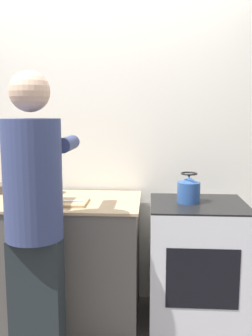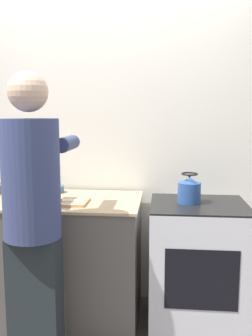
{
  "view_description": "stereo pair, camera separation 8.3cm",
  "coord_description": "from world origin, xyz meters",
  "px_view_note": "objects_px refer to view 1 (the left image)",
  "views": [
    {
      "loc": [
        0.39,
        -2.25,
        1.54
      ],
      "look_at": [
        0.23,
        0.23,
        1.17
      ],
      "focal_mm": 40.0,
      "sensor_mm": 36.0,
      "label": 1
    },
    {
      "loc": [
        0.47,
        -2.24,
        1.54
      ],
      "look_at": [
        0.23,
        0.23,
        1.17
      ],
      "focal_mm": 40.0,
      "sensor_mm": 36.0,
      "label": 2
    }
  ],
  "objects_px": {
    "oven": "(197,266)",
    "person": "(35,213)",
    "kettle": "(189,190)",
    "knife": "(65,201)",
    "cutting_board": "(59,202)"
  },
  "relations": [
    {
      "from": "cutting_board",
      "to": "kettle",
      "type": "height_order",
      "value": "kettle"
    },
    {
      "from": "cutting_board",
      "to": "kettle",
      "type": "bearing_deg",
      "value": 5.55
    },
    {
      "from": "cutting_board",
      "to": "kettle",
      "type": "relative_size",
      "value": 1.88
    },
    {
      "from": "knife",
      "to": "person",
      "type": "bearing_deg",
      "value": -106.49
    },
    {
      "from": "kettle",
      "to": "knife",
      "type": "bearing_deg",
      "value": -173.56
    },
    {
      "from": "cutting_board",
      "to": "person",
      "type": "bearing_deg",
      "value": -94.65
    },
    {
      "from": "person",
      "to": "knife",
      "type": "distance_m",
      "value": 0.43
    },
    {
      "from": "person",
      "to": "cutting_board",
      "type": "bearing_deg",
      "value": 85.35
    },
    {
      "from": "person",
      "to": "oven",
      "type": "bearing_deg",
      "value": 26.63
    },
    {
      "from": "oven",
      "to": "kettle",
      "type": "bearing_deg",
      "value": 168.75
    },
    {
      "from": "cutting_board",
      "to": "kettle",
      "type": "distance_m",
      "value": 0.9
    },
    {
      "from": "person",
      "to": "knife",
      "type": "height_order",
      "value": "person"
    },
    {
      "from": "oven",
      "to": "person",
      "type": "xyz_separation_m",
      "value": [
        -1.0,
        -0.5,
        0.5
      ]
    },
    {
      "from": "person",
      "to": "kettle",
      "type": "bearing_deg",
      "value": 28.93
    },
    {
      "from": "oven",
      "to": "person",
      "type": "bearing_deg",
      "value": -153.37
    }
  ]
}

